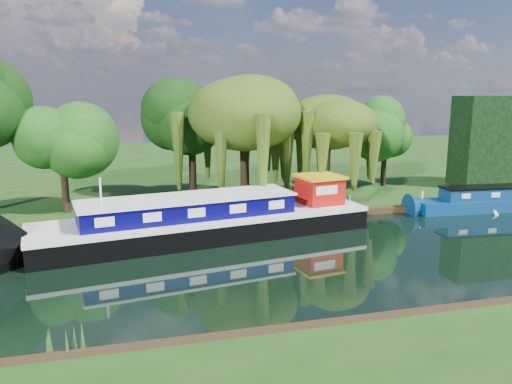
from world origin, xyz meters
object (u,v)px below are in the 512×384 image
object	(u,v)px
dutch_barge	(210,220)
narrowboat	(502,200)
red_dinghy	(66,243)
white_cruiser	(488,212)

from	to	relation	value
dutch_barge	narrowboat	bearing A→B (deg)	-5.30
red_dinghy	dutch_barge	bearing A→B (deg)	-105.28
red_dinghy	narrowboat	bearing A→B (deg)	-97.76
red_dinghy	white_cruiser	size ratio (longest dim) A/B	1.43
dutch_barge	red_dinghy	distance (m)	8.65
dutch_barge	red_dinghy	size ratio (longest dim) A/B	6.13
narrowboat	red_dinghy	size ratio (longest dim) A/B	4.01
narrowboat	white_cruiser	world-z (taller)	narrowboat
dutch_barge	narrowboat	distance (m)	22.75
narrowboat	red_dinghy	distance (m)	31.24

